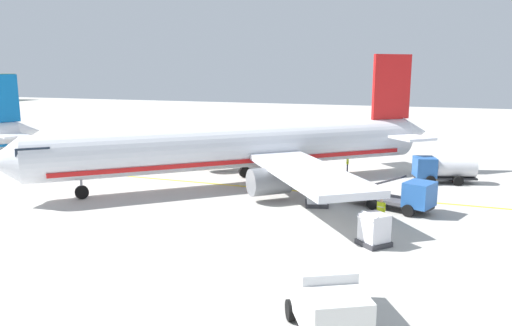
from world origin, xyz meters
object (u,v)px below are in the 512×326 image
at_px(crew_loader_left, 348,162).
at_px(service_truck_catering, 443,168).
at_px(airliner_foreground, 245,148).
at_px(crew_marshaller, 381,209).
at_px(service_truck_baggage, 404,196).
at_px(cargo_container_mid, 374,230).
at_px(service_truck_fuel, 322,293).
at_px(cargo_container_near, 317,195).

bearing_deg(crew_loader_left, service_truck_catering, -101.16).
distance_m(airliner_foreground, crew_marshaller, 15.53).
distance_m(service_truck_baggage, cargo_container_mid, 8.20).
xyz_separation_m(service_truck_fuel, crew_loader_left, (31.37, 4.27, -0.51)).
relative_size(crew_marshaller, crew_loader_left, 1.02).
bearing_deg(service_truck_baggage, crew_marshaller, 160.93).
bearing_deg(airliner_foreground, cargo_container_mid, -133.41).
xyz_separation_m(service_truck_baggage, crew_marshaller, (-3.76, 1.30, -0.12)).
height_order(airliner_foreground, cargo_container_near, airliner_foreground).
distance_m(cargo_container_near, crew_loader_left, 13.51).
height_order(airliner_foreground, service_truck_fuel, airliner_foreground).
bearing_deg(airliner_foreground, service_truck_catering, -68.82).
height_order(service_truck_baggage, cargo_container_near, service_truck_baggage).
relative_size(cargo_container_near, crew_marshaller, 1.20).
relative_size(airliner_foreground, cargo_container_near, 15.63).
xyz_separation_m(crew_marshaller, crew_loader_left, (16.51, 5.08, -0.02)).
height_order(airliner_foreground, crew_marshaller, airliner_foreground).
bearing_deg(service_truck_fuel, cargo_container_near, 13.64).
relative_size(cargo_container_mid, crew_marshaller, 1.28).
relative_size(service_truck_fuel, cargo_container_mid, 2.68).
height_order(cargo_container_near, crew_loader_left, cargo_container_near).
xyz_separation_m(service_truck_baggage, crew_loader_left, (12.75, 6.38, -0.13)).
relative_size(cargo_container_near, cargo_container_mid, 0.94).
relative_size(airliner_foreground, service_truck_catering, 5.70).
xyz_separation_m(cargo_container_near, crew_marshaller, (-3.00, -5.14, 0.18)).
xyz_separation_m(service_truck_catering, crew_loader_left, (1.80, 9.15, -0.36)).
bearing_deg(cargo_container_near, service_truck_baggage, -83.26).
relative_size(airliner_foreground, service_truck_fuel, 5.46).
relative_size(service_truck_baggage, crew_loader_left, 3.90).
xyz_separation_m(cargo_container_near, cargo_container_mid, (-7.34, -5.18, 0.10)).
xyz_separation_m(service_truck_fuel, cargo_container_near, (17.85, 4.33, -0.67)).
bearing_deg(crew_loader_left, service_truck_fuel, -172.25).
bearing_deg(crew_marshaller, airliner_foreground, 58.34).
distance_m(service_truck_fuel, crew_loader_left, 31.66).
bearing_deg(crew_marshaller, crew_loader_left, 17.09).
relative_size(service_truck_baggage, cargo_container_near, 3.22).
height_order(service_truck_catering, crew_marshaller, service_truck_catering).
height_order(service_truck_fuel, cargo_container_mid, service_truck_fuel).
height_order(service_truck_fuel, crew_loader_left, service_truck_fuel).
bearing_deg(airliner_foreground, service_truck_fuel, -151.85).
height_order(cargo_container_near, crew_marshaller, cargo_container_near).
bearing_deg(service_truck_fuel, crew_marshaller, -3.12).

